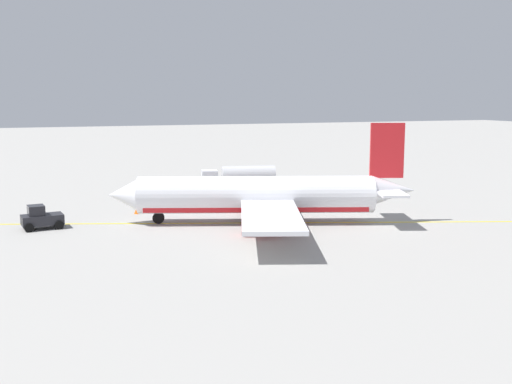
{
  "coord_description": "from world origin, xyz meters",
  "views": [
    {
      "loc": [
        20.24,
        53.81,
        11.99
      ],
      "look_at": [
        0.0,
        0.0,
        3.0
      ],
      "focal_mm": 43.08,
      "sensor_mm": 36.0,
      "label": 1
    }
  ],
  "objects_px": {
    "fuel_tanker": "(240,177)",
    "refueling_worker": "(281,189)",
    "safety_cone_nose": "(137,211)",
    "pushback_tug": "(41,218)",
    "airplane": "(261,196)"
  },
  "relations": [
    {
      "from": "fuel_tanker",
      "to": "refueling_worker",
      "type": "bearing_deg",
      "value": 119.85
    },
    {
      "from": "refueling_worker",
      "to": "safety_cone_nose",
      "type": "bearing_deg",
      "value": 17.32
    },
    {
      "from": "fuel_tanker",
      "to": "safety_cone_nose",
      "type": "height_order",
      "value": "fuel_tanker"
    },
    {
      "from": "pushback_tug",
      "to": "safety_cone_nose",
      "type": "xyz_separation_m",
      "value": [
        -9.42,
        -4.19,
        -0.68
      ]
    },
    {
      "from": "fuel_tanker",
      "to": "safety_cone_nose",
      "type": "relative_size",
      "value": 15.91
    },
    {
      "from": "pushback_tug",
      "to": "safety_cone_nose",
      "type": "bearing_deg",
      "value": -156.03
    },
    {
      "from": "fuel_tanker",
      "to": "refueling_worker",
      "type": "relative_size",
      "value": 6.15
    },
    {
      "from": "airplane",
      "to": "refueling_worker",
      "type": "relative_size",
      "value": 17.51
    },
    {
      "from": "refueling_worker",
      "to": "safety_cone_nose",
      "type": "height_order",
      "value": "refueling_worker"
    },
    {
      "from": "fuel_tanker",
      "to": "airplane",
      "type": "bearing_deg",
      "value": 76.27
    },
    {
      "from": "airplane",
      "to": "refueling_worker",
      "type": "distance_m",
      "value": 16.89
    },
    {
      "from": "airplane",
      "to": "pushback_tug",
      "type": "distance_m",
      "value": 20.37
    },
    {
      "from": "airplane",
      "to": "refueling_worker",
      "type": "xyz_separation_m",
      "value": [
        -8.22,
        -14.65,
        -1.76
      ]
    },
    {
      "from": "fuel_tanker",
      "to": "pushback_tug",
      "type": "bearing_deg",
      "value": 32.33
    },
    {
      "from": "pushback_tug",
      "to": "refueling_worker",
      "type": "distance_m",
      "value": 29.71
    }
  ]
}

